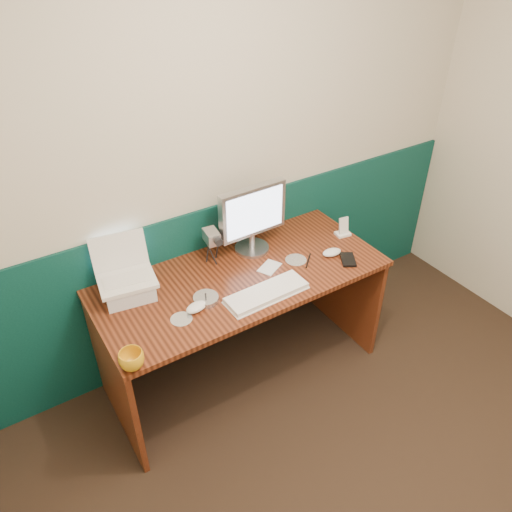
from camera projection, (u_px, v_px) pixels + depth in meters
back_wall at (224, 162)px, 2.74m from camera, size 3.50×0.04×2.50m
wainscot at (229, 271)px, 3.17m from camera, size 3.48×0.02×1.00m
desk at (242, 326)px, 2.94m from camera, size 1.60×0.70×0.75m
laptop_riser at (129, 289)px, 2.56m from camera, size 0.27×0.24×0.08m
laptop at (124, 264)px, 2.47m from camera, size 0.31×0.26×0.24m
monitor at (252, 219)px, 2.81m from camera, size 0.41×0.13×0.41m
keyboard at (267, 293)px, 2.58m from camera, size 0.44×0.16×0.03m
mouse_right at (332, 252)px, 2.87m from camera, size 0.12×0.08×0.04m
mouse_left at (196, 307)px, 2.48m from camera, size 0.13×0.09×0.04m
mug at (132, 360)px, 2.16m from camera, size 0.12×0.12×0.09m
camcorder at (212, 247)px, 2.77m from camera, size 0.10×0.14×0.20m
cd_spindle at (206, 299)px, 2.54m from camera, size 0.13×0.13×0.03m
cd_loose_a at (181, 319)px, 2.44m from camera, size 0.11×0.11×0.00m
cd_loose_b at (296, 260)px, 2.84m from camera, size 0.12×0.12×0.00m
pen at (308, 260)px, 2.83m from camera, size 0.10×0.10×0.01m
papers at (270, 267)px, 2.78m from camera, size 0.16×0.14×0.00m
dock at (343, 234)px, 3.05m from camera, size 0.10×0.08×0.02m
music_player at (344, 225)px, 3.02m from camera, size 0.06×0.04×0.10m
pda at (348, 260)px, 2.83m from camera, size 0.13×0.15×0.02m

